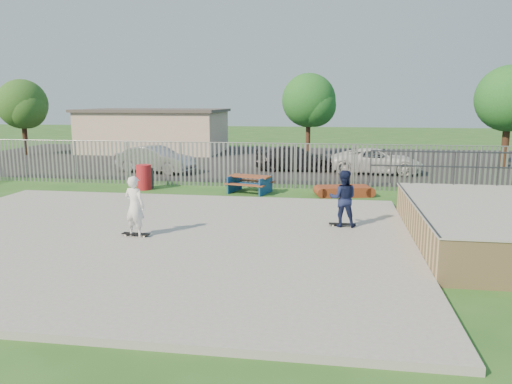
# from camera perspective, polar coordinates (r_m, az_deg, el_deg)

# --- Properties ---
(ground) EXTENTS (120.00, 120.00, 0.00)m
(ground) POSITION_cam_1_polar(r_m,az_deg,el_deg) (14.50, -12.89, -5.39)
(ground) COLOR #26571E
(ground) RESTS_ON ground
(concrete_slab) EXTENTS (15.00, 12.00, 0.15)m
(concrete_slab) POSITION_cam_1_polar(r_m,az_deg,el_deg) (14.48, -12.90, -5.10)
(concrete_slab) COLOR gray
(concrete_slab) RESTS_ON ground
(quarter_pipe) EXTENTS (5.50, 7.05, 2.19)m
(quarter_pipe) POSITION_cam_1_polar(r_m,az_deg,el_deg) (14.99, 25.00, -3.40)
(quarter_pipe) COLOR tan
(quarter_pipe) RESTS_ON ground
(fence) EXTENTS (26.04, 16.02, 2.00)m
(fence) POSITION_cam_1_polar(r_m,az_deg,el_deg) (18.27, -4.82, 1.33)
(fence) COLOR gray
(fence) RESTS_ON ground
(picnic_table) EXTENTS (2.06, 1.84, 0.74)m
(picnic_table) POSITION_cam_1_polar(r_m,az_deg,el_deg) (21.17, -0.69, 0.93)
(picnic_table) COLOR brown
(picnic_table) RESTS_ON ground
(funbox) EXTENTS (2.17, 1.43, 0.40)m
(funbox) POSITION_cam_1_polar(r_m,az_deg,el_deg) (20.81, 10.00, 0.10)
(funbox) COLOR maroon
(funbox) RESTS_ON ground
(trash_bin_red) EXTENTS (0.66, 0.66, 1.10)m
(trash_bin_red) POSITION_cam_1_polar(r_m,az_deg,el_deg) (22.44, -12.69, 1.67)
(trash_bin_red) COLOR #A81921
(trash_bin_red) RESTS_ON ground
(trash_bin_grey) EXTENTS (0.54, 0.54, 0.90)m
(trash_bin_grey) POSITION_cam_1_polar(r_m,az_deg,el_deg) (22.78, -12.30, 1.56)
(trash_bin_grey) COLOR #29292C
(trash_bin_grey) RESTS_ON ground
(parking_lot) EXTENTS (40.00, 18.00, 0.02)m
(parking_lot) POSITION_cam_1_polar(r_m,az_deg,el_deg) (32.60, -0.58, 3.67)
(parking_lot) COLOR black
(parking_lot) RESTS_ON ground
(car_silver) EXTENTS (4.55, 2.53, 1.42)m
(car_silver) POSITION_cam_1_polar(r_m,az_deg,el_deg) (27.42, -11.40, 3.68)
(car_silver) COLOR #ACADB1
(car_silver) RESTS_ON parking_lot
(car_dark) EXTENTS (4.70, 2.22, 1.33)m
(car_dark) POSITION_cam_1_polar(r_m,az_deg,el_deg) (27.82, 4.51, 3.85)
(car_dark) COLOR #222227
(car_dark) RESTS_ON parking_lot
(car_white) EXTENTS (4.88, 2.42, 1.33)m
(car_white) POSITION_cam_1_polar(r_m,az_deg,el_deg) (27.33, 13.63, 3.47)
(car_white) COLOR white
(car_white) RESTS_ON parking_lot
(building) EXTENTS (10.40, 6.40, 3.20)m
(building) POSITION_cam_1_polar(r_m,az_deg,el_deg) (38.37, -11.55, 6.90)
(building) COLOR beige
(building) RESTS_ON ground
(tree_left) EXTENTS (3.44, 3.44, 5.30)m
(tree_left) POSITION_cam_1_polar(r_m,az_deg,el_deg) (38.95, -25.15, 9.06)
(tree_left) COLOR #3B2417
(tree_left) RESTS_ON ground
(tree_mid) EXTENTS (3.69, 3.69, 5.69)m
(tree_mid) POSITION_cam_1_polar(r_m,az_deg,el_deg) (35.01, 6.04, 10.36)
(tree_mid) COLOR #45291B
(tree_mid) RESTS_ON ground
(tree_right) EXTENTS (3.80, 3.80, 5.87)m
(tree_right) POSITION_cam_1_polar(r_m,az_deg,el_deg) (32.52, 26.98, 9.47)
(tree_right) COLOR #3C2618
(tree_right) RESTS_ON ground
(skateboard_a) EXTENTS (0.80, 0.20, 0.08)m
(skateboard_a) POSITION_cam_1_polar(r_m,az_deg,el_deg) (15.29, 9.83, -3.71)
(skateboard_a) COLOR black
(skateboard_a) RESTS_ON concrete_slab
(skateboard_b) EXTENTS (0.81, 0.26, 0.08)m
(skateboard_b) POSITION_cam_1_polar(r_m,az_deg,el_deg) (14.39, -13.56, -4.76)
(skateboard_b) COLOR black
(skateboard_b) RESTS_ON concrete_slab
(skater_navy) EXTENTS (0.83, 0.65, 1.70)m
(skater_navy) POSITION_cam_1_polar(r_m,az_deg,el_deg) (15.11, 9.93, -0.73)
(skater_navy) COLOR #131B3E
(skater_navy) RESTS_ON concrete_slab
(skater_white) EXTENTS (0.70, 0.55, 1.70)m
(skater_white) POSITION_cam_1_polar(r_m,az_deg,el_deg) (14.20, -13.70, -1.60)
(skater_white) COLOR white
(skater_white) RESTS_ON concrete_slab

